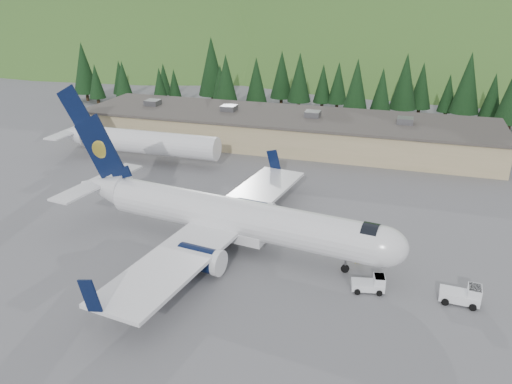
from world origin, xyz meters
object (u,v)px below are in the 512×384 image
Objects in this scene: baggage_tug_b at (464,295)px; ramp_worker at (358,256)px; terminal_building at (283,129)px; second_airliner at (134,140)px; airliner at (229,217)px; baggage_tug_a at (371,284)px.

baggage_tug_b is 2.03× the size of ramp_worker.
ramp_worker is (17.22, -37.48, -1.78)m from terminal_building.
second_airliner is 42.97m from ramp_worker.
airliner is at bearing -42.53° from second_airliner.
second_airliner is at bearing -35.89° from ramp_worker.
second_airliner is 16.40× the size of ramp_worker.
airliner is 22.63× the size of ramp_worker.
baggage_tug_a is at bearing -7.62° from airliner.
terminal_building is (-3.91, 37.85, -0.73)m from airliner.
airliner is 23.29m from baggage_tug_b.
baggage_tug_b is at bearing -28.67° from second_airliner.
baggage_tug_b is (22.85, -3.67, -2.56)m from airliner.
terminal_building is at bearing 103.25° from baggage_tug_a.
terminal_building reaches higher than baggage_tug_a.
terminal_building is at bearing 126.21° from baggage_tug_b.
second_airliner reaches higher than ramp_worker.
baggage_tug_a is 0.04× the size of terminal_building.
terminal_building is at bearing 103.58° from airliner.
ramp_worker reaches higher than baggage_tug_a.
baggage_tug_a is 0.92× the size of baggage_tug_b.
terminal_building is 42.33× the size of ramp_worker.
baggage_tug_b is at bearing -7.77° from baggage_tug_a.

